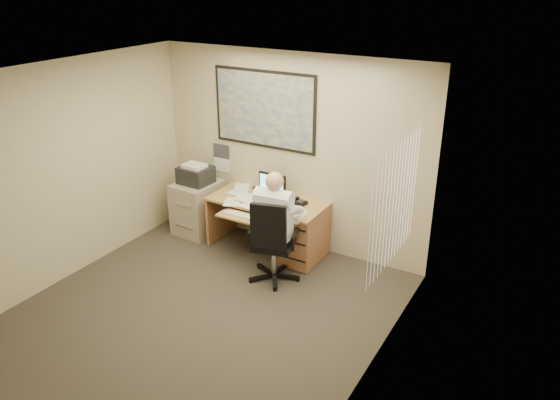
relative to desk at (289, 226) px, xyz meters
The scene contains 8 objects.
room_shell 2.11m from the desk, 95.87° to the right, with size 4.00×4.50×2.70m.
desk is the anchor object (origin of this frame).
world_map 1.61m from the desk, 150.40° to the left, with size 1.56×0.03×1.06m, color #1E4C93.
wall_calendar 1.52m from the desk, 165.69° to the left, with size 0.28×0.01×0.42m, color white.
window_blinds 2.36m from the desk, 31.73° to the right, with size 0.06×1.40×1.30m, color #EDE7CD, non-canonical shape.
filing_cabinet 1.54m from the desk, behind, with size 0.58×0.69×1.07m.
office_chair 0.71m from the desk, 80.40° to the right, with size 0.82×0.82×1.12m.
person 0.68m from the desk, 77.92° to the right, with size 0.60×0.85×1.43m, color white, non-canonical shape.
Camera 1 is at (3.40, -3.95, 3.66)m, focal length 35.00 mm.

